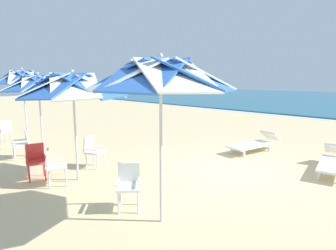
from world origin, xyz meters
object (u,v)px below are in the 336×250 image
at_px(sun_lounger_1, 255,143).
at_px(beach_umbrella_3, 23,78).
at_px(plastic_chair_3, 93,150).
at_px(beach_umbrella_0, 161,77).
at_px(plastic_chair_4, 22,143).
at_px(plastic_chair_2, 36,159).
at_px(sun_lounger_0, 334,161).
at_px(plastic_chair_1, 54,165).
at_px(beach_umbrella_1, 73,86).
at_px(plastic_chair_5, 4,130).
at_px(beach_umbrella_2, 38,84).
at_px(plastic_chair_0, 129,183).

bearing_deg(sun_lounger_1, beach_umbrella_3, -146.04).
height_order(plastic_chair_3, sun_lounger_1, plastic_chair_3).
relative_size(beach_umbrella_0, plastic_chair_4, 3.28).
height_order(plastic_chair_2, sun_lounger_1, plastic_chair_2).
height_order(beach_umbrella_0, sun_lounger_0, beach_umbrella_0).
relative_size(plastic_chair_4, sun_lounger_0, 0.39).
bearing_deg(beach_umbrella_0, beach_umbrella_3, 175.77).
xyz_separation_m(plastic_chair_4, beach_umbrella_3, (-2.51, 0.97, 1.96)).
relative_size(plastic_chair_1, plastic_chair_4, 1.00).
distance_m(plastic_chair_4, sun_lounger_0, 8.99).
xyz_separation_m(plastic_chair_4, sun_lounger_0, (7.20, 5.38, -0.22)).
height_order(beach_umbrella_1, plastic_chair_4, beach_umbrella_1).
bearing_deg(plastic_chair_5, plastic_chair_4, -4.88).
relative_size(plastic_chair_2, plastic_chair_4, 1.00).
xyz_separation_m(plastic_chair_1, plastic_chair_2, (-0.76, -0.12, 0.00)).
xyz_separation_m(plastic_chair_1, plastic_chair_5, (-5.63, 0.49, 0.00)).
distance_m(plastic_chair_1, beach_umbrella_2, 3.36).
distance_m(plastic_chair_0, beach_umbrella_1, 2.73).
bearing_deg(plastic_chair_4, plastic_chair_0, 3.11).
xyz_separation_m(plastic_chair_5, sun_lounger_0, (9.91, 5.15, -0.22)).
bearing_deg(plastic_chair_3, sun_lounger_0, 41.35).
distance_m(plastic_chair_0, plastic_chair_2, 2.95).
bearing_deg(plastic_chair_2, plastic_chair_3, 83.72).
height_order(beach_umbrella_0, plastic_chair_0, beach_umbrella_0).
bearing_deg(plastic_chair_4, plastic_chair_3, 25.28).
xyz_separation_m(beach_umbrella_0, plastic_chair_5, (-8.56, -0.12, -1.98)).
relative_size(plastic_chair_3, beach_umbrella_3, 0.30).
bearing_deg(plastic_chair_0, plastic_chair_4, -176.89).
bearing_deg(sun_lounger_1, plastic_chair_3, -116.77).
relative_size(plastic_chair_0, plastic_chair_5, 1.00).
relative_size(plastic_chair_3, plastic_chair_4, 1.00).
relative_size(plastic_chair_4, plastic_chair_5, 1.00).
relative_size(beach_umbrella_1, plastic_chair_3, 3.06).
bearing_deg(sun_lounger_0, beach_umbrella_3, -155.52).
relative_size(beach_umbrella_1, plastic_chair_5, 3.06).
height_order(plastic_chair_4, beach_umbrella_3, beach_umbrella_3).
height_order(plastic_chair_1, beach_umbrella_3, beach_umbrella_3).
distance_m(beach_umbrella_1, sun_lounger_0, 6.91).
distance_m(beach_umbrella_0, plastic_chair_5, 8.79).
xyz_separation_m(beach_umbrella_2, plastic_chair_4, (-0.19, -0.54, -1.78)).
height_order(beach_umbrella_2, plastic_chair_5, beach_umbrella_2).
bearing_deg(beach_umbrella_0, plastic_chair_3, 168.05).
bearing_deg(sun_lounger_1, plastic_chair_5, -142.98).
relative_size(plastic_chair_2, plastic_chair_5, 1.00).
xyz_separation_m(plastic_chair_2, sun_lounger_1, (2.55, 6.20, -0.22)).
height_order(plastic_chair_2, sun_lounger_0, plastic_chair_2).
xyz_separation_m(plastic_chair_0, sun_lounger_1, (-0.33, 5.55, -0.22)).
xyz_separation_m(beach_umbrella_1, plastic_chair_3, (-0.64, 0.80, -1.77)).
xyz_separation_m(beach_umbrella_2, beach_umbrella_3, (-2.69, 0.43, 0.18)).
distance_m(plastic_chair_1, beach_umbrella_3, 5.90).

